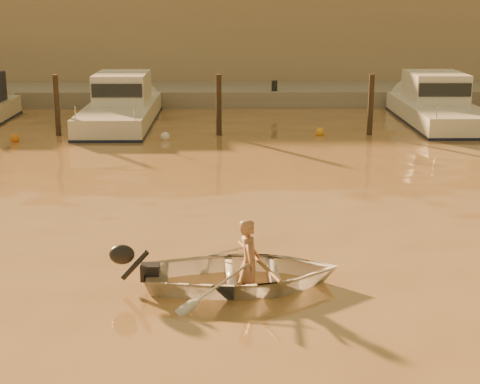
{
  "coord_description": "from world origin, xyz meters",
  "views": [
    {
      "loc": [
        0.14,
        -10.18,
        4.6
      ],
      "look_at": [
        0.35,
        3.89,
        0.75
      ],
      "focal_mm": 55.0,
      "sensor_mm": 36.0,
      "label": 1
    }
  ],
  "objects_px": {
    "moored_boat_4": "(439,106)",
    "waterfront_building": "(226,37)",
    "moored_boat_2": "(120,107)",
    "person": "(249,262)",
    "dinghy": "(243,274)"
  },
  "relations": [
    {
      "from": "waterfront_building",
      "to": "dinghy",
      "type": "bearing_deg",
      "value": -89.23
    },
    {
      "from": "person",
      "to": "waterfront_building",
      "type": "xyz_separation_m",
      "value": [
        -0.45,
        26.11,
        1.99
      ]
    },
    {
      "from": "dinghy",
      "to": "moored_boat_2",
      "type": "distance_m",
      "value": 15.67
    },
    {
      "from": "moored_boat_4",
      "to": "waterfront_building",
      "type": "relative_size",
      "value": 0.16
    },
    {
      "from": "moored_boat_2",
      "to": "moored_boat_4",
      "type": "height_order",
      "value": "same"
    },
    {
      "from": "moored_boat_2",
      "to": "moored_boat_4",
      "type": "distance_m",
      "value": 11.45
    },
    {
      "from": "moored_boat_2",
      "to": "moored_boat_4",
      "type": "relative_size",
      "value": 1.05
    },
    {
      "from": "moored_boat_4",
      "to": "waterfront_building",
      "type": "bearing_deg",
      "value": 124.97
    },
    {
      "from": "moored_boat_4",
      "to": "person",
      "type": "bearing_deg",
      "value": -115.62
    },
    {
      "from": "person",
      "to": "dinghy",
      "type": "bearing_deg",
      "value": 90.0
    },
    {
      "from": "person",
      "to": "moored_boat_2",
      "type": "relative_size",
      "value": 0.18
    },
    {
      "from": "waterfront_building",
      "to": "moored_boat_2",
      "type": "bearing_deg",
      "value": -108.86
    },
    {
      "from": "moored_boat_4",
      "to": "waterfront_building",
      "type": "xyz_separation_m",
      "value": [
        -7.69,
        11.0,
        1.77
      ]
    },
    {
      "from": "person",
      "to": "waterfront_building",
      "type": "height_order",
      "value": "waterfront_building"
    },
    {
      "from": "moored_boat_2",
      "to": "waterfront_building",
      "type": "bearing_deg",
      "value": 71.14
    }
  ]
}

